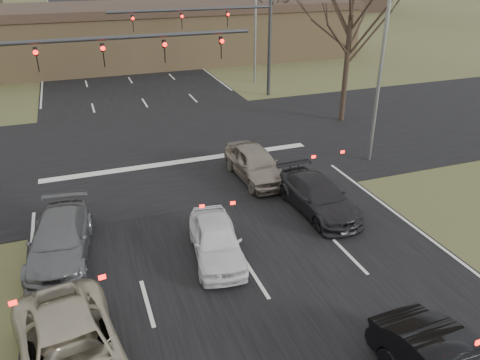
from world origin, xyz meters
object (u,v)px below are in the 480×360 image
object	(u,v)px
car_silver_ahead	(255,163)
car_charcoal_sedan	(318,196)
building	(138,34)
mast_arm_near	(54,69)
car_white_sedan	(216,240)
streetlight_right_far	(253,10)
car_silver_suv	(72,354)
streetlight_right_near	(380,48)
mast_arm_far	(232,26)
car_grey_ahead	(60,239)

from	to	relation	value
car_silver_ahead	car_charcoal_sedan	bearing A→B (deg)	-73.45
building	car_silver_ahead	distance (m)	28.10
mast_arm_near	car_white_sedan	distance (m)	10.46
streetlight_right_far	car_silver_suv	world-z (taller)	streetlight_right_far
car_silver_suv	car_white_sedan	world-z (taller)	car_silver_suv
streetlight_right_near	car_silver_ahead	size ratio (longest dim) A/B	2.27
mast_arm_near	streetlight_right_far	bearing A→B (deg)	43.89
mast_arm_near	car_white_sedan	size ratio (longest dim) A/B	3.07
mast_arm_far	car_grey_ahead	distance (m)	20.89
streetlight_right_near	streetlight_right_far	bearing A→B (deg)	88.32
car_grey_ahead	car_silver_ahead	size ratio (longest dim) A/B	1.07
car_silver_suv	car_grey_ahead	bearing A→B (deg)	84.15
car_white_sedan	car_grey_ahead	world-z (taller)	car_grey_ahead
mast_arm_far	car_silver_ahead	world-z (taller)	mast_arm_far
building	streetlight_right_far	size ratio (longest dim) A/B	4.24
car_white_sedan	streetlight_right_near	bearing A→B (deg)	37.18
car_white_sedan	car_silver_suv	bearing A→B (deg)	-134.91
mast_arm_near	mast_arm_far	bearing A→B (deg)	41.22
car_charcoal_sedan	car_grey_ahead	size ratio (longest dim) A/B	0.97
mast_arm_far	car_charcoal_sedan	size ratio (longest dim) A/B	2.43
mast_arm_near	streetlight_right_near	distance (m)	14.38
car_silver_suv	car_white_sedan	size ratio (longest dim) A/B	1.32
building	streetlight_right_far	distance (m)	13.53
building	car_silver_ahead	bearing A→B (deg)	-88.44
building	mast_arm_near	world-z (taller)	mast_arm_near
streetlight_right_near	car_white_sedan	distance (m)	12.09
streetlight_right_near	car_charcoal_sedan	bearing A→B (deg)	-142.16
car_grey_ahead	car_silver_ahead	xyz separation A→B (m)	(8.57, 3.52, 0.07)
streetlight_right_far	car_silver_ahead	distance (m)	18.88
mast_arm_near	car_charcoal_sedan	size ratio (longest dim) A/B	2.64
streetlight_right_far	car_white_sedan	xyz separation A→B (m)	(-10.14, -22.40, -4.91)
mast_arm_far	car_white_sedan	distance (m)	20.16
building	car_white_sedan	distance (m)	33.58
car_white_sedan	car_charcoal_sedan	bearing A→B (deg)	26.90
building	mast_arm_near	distance (m)	26.14
car_silver_suv	car_grey_ahead	world-z (taller)	car_silver_suv
streetlight_right_far	car_grey_ahead	distance (m)	25.98
building	car_white_sedan	world-z (taller)	building
mast_arm_far	car_silver_ahead	xyz separation A→B (m)	(-3.42, -13.03, -4.27)
streetlight_right_far	car_silver_suv	bearing A→B (deg)	-119.84
mast_arm_near	car_grey_ahead	xyz separation A→B (m)	(-0.58, -6.54, -4.39)
mast_arm_far	car_silver_suv	xyz separation A→B (m)	(-11.80, -22.04, -4.29)
building	streetlight_right_far	world-z (taller)	streetlight_right_far
mast_arm_near	streetlight_right_far	xyz separation A→B (m)	(14.55, 14.00, 0.51)
car_charcoal_sedan	car_grey_ahead	distance (m)	9.81
building	car_grey_ahead	xyz separation A→B (m)	(-7.81, -31.54, -1.98)
streetlight_right_near	car_grey_ahead	size ratio (longest dim) A/B	2.11
mast_arm_near	car_silver_ahead	xyz separation A→B (m)	(7.99, -3.03, -4.32)
mast_arm_far	car_silver_suv	world-z (taller)	mast_arm_far
streetlight_right_near	car_silver_suv	world-z (taller)	streetlight_right_near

